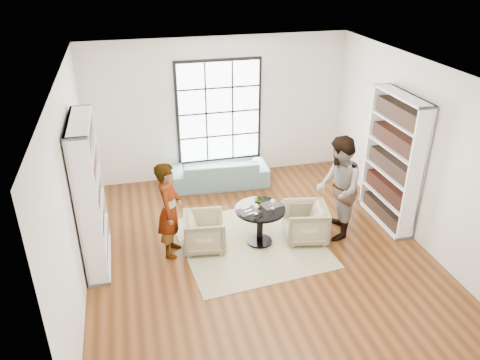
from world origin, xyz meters
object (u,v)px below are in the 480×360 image
object	(u,v)px
pedestal_table	(260,218)
wine_glass_left	(256,207)
flower_centerpiece	(258,201)
person_right	(338,189)
wine_glass_right	(273,202)
armchair_left	(205,232)
sofa	(220,172)
person_left	(170,210)
armchair_right	(305,223)

from	to	relation	value
pedestal_table	wine_glass_left	xyz separation A→B (m)	(-0.12, -0.15, 0.32)
pedestal_table	flower_centerpiece	distance (m)	0.29
person_right	wine_glass_right	distance (m)	1.15
person_right	flower_centerpiece	size ratio (longest dim) A/B	9.09
armchair_left	wine_glass_left	world-z (taller)	wine_glass_left
flower_centerpiece	sofa	bearing A→B (deg)	95.01
pedestal_table	wine_glass_left	world-z (taller)	wine_glass_left
pedestal_table	armchair_left	xyz separation A→B (m)	(-0.94, 0.08, -0.18)
flower_centerpiece	wine_glass_right	bearing A→B (deg)	-27.61
pedestal_table	flower_centerpiece	xyz separation A→B (m)	(-0.02, 0.06, 0.28)
armchair_left	pedestal_table	bearing A→B (deg)	-87.57
person_left	wine_glass_left	xyz separation A→B (m)	(1.37, -0.23, -0.00)
armchair_left	person_right	xyz separation A→B (m)	(2.28, -0.15, 0.60)
person_left	wine_glass_left	bearing A→B (deg)	-82.68
armchair_left	wine_glass_right	bearing A→B (deg)	-89.25
armchair_right	wine_glass_left	bearing A→B (deg)	-73.78
wine_glass_right	wine_glass_left	bearing A→B (deg)	-161.88
pedestal_table	wine_glass_right	xyz separation A→B (m)	(0.20, -0.05, 0.31)
sofa	flower_centerpiece	size ratio (longest dim) A/B	10.03
armchair_left	person_left	size ratio (longest dim) A/B	0.42
sofa	wine_glass_right	xyz separation A→B (m)	(0.41, -2.35, 0.51)
pedestal_table	armchair_right	bearing A→B (deg)	-5.39
person_right	wine_glass_left	size ratio (longest dim) A/B	9.95
wine_glass_left	flower_centerpiece	xyz separation A→B (m)	(0.10, 0.22, -0.03)
armchair_left	wine_glass_left	xyz separation A→B (m)	(0.82, -0.23, 0.50)
person_left	wine_glass_left	size ratio (longest dim) A/B	8.86
pedestal_table	sofa	bearing A→B (deg)	95.31
sofa	wine_glass_left	xyz separation A→B (m)	(0.09, -2.45, 0.51)
armchair_right	person_left	distance (m)	2.34
sofa	person_right	xyz separation A→B (m)	(1.56, -2.37, 0.62)
pedestal_table	armchair_right	world-z (taller)	pedestal_table
person_right	flower_centerpiece	xyz separation A→B (m)	(-1.36, 0.14, -0.14)
person_left	wine_glass_right	size ratio (longest dim) A/B	9.11
wine_glass_left	person_right	bearing A→B (deg)	3.11
wine_glass_left	flower_centerpiece	size ratio (longest dim) A/B	0.91
armchair_right	wine_glass_left	world-z (taller)	wine_glass_left
pedestal_table	person_left	size ratio (longest dim) A/B	0.52
flower_centerpiece	person_right	bearing A→B (deg)	-5.75
person_right	wine_glass_left	distance (m)	1.47
sofa	person_left	xyz separation A→B (m)	(-1.27, -2.22, 0.52)
pedestal_table	armchair_left	bearing A→B (deg)	175.21
person_right	armchair_left	bearing A→B (deg)	-76.43
armchair_left	person_left	xyz separation A→B (m)	(-0.55, 0.00, 0.50)
armchair_right	person_right	size ratio (longest dim) A/B	0.39
person_right	pedestal_table	bearing A→B (deg)	-75.77
armchair_right	person_left	bearing A→B (deg)	-82.61
armchair_left	wine_glass_right	distance (m)	1.25
flower_centerpiece	pedestal_table	bearing A→B (deg)	-74.29
sofa	flower_centerpiece	world-z (taller)	flower_centerpiece
wine_glass_right	flower_centerpiece	size ratio (longest dim) A/B	0.89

